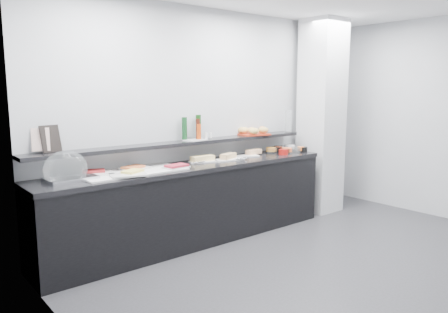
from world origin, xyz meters
TOP-DOWN VIEW (x-y plane):
  - ground at (0.00, 0.00)m, footprint 5.00×5.00m
  - back_wall at (0.00, 2.00)m, footprint 5.00×0.02m
  - column at (1.50, 1.65)m, footprint 0.50×0.50m
  - buffet_cabinet at (-0.70, 1.70)m, footprint 3.60×0.60m
  - counter_top at (-0.70, 1.70)m, footprint 3.62×0.62m
  - wall_shelf at (-0.70, 1.88)m, footprint 3.60×0.25m
  - cloche_base at (-2.08, 1.72)m, footprint 0.46×0.32m
  - cloche_dome at (-2.14, 1.67)m, footprint 0.41×0.28m
  - linen_runner at (-1.44, 1.73)m, footprint 1.10×0.54m
  - platter_meat_a at (-1.80, 1.79)m, footprint 0.37×0.31m
  - food_meat_a at (-1.80, 1.84)m, footprint 0.25×0.21m
  - platter_salmon at (-1.36, 1.81)m, footprint 0.31×0.21m
  - food_salmon at (-1.40, 1.79)m, footprint 0.25×0.19m
  - platter_cheese at (-1.58, 1.54)m, footprint 0.39×0.32m
  - food_cheese at (-1.51, 1.59)m, footprint 0.25×0.21m
  - platter_meat_b at (-1.00, 1.59)m, footprint 0.28×0.20m
  - food_meat_b at (-1.00, 1.57)m, footprint 0.24×0.17m
  - sandwich_plate_left at (-0.50, 1.77)m, footprint 0.35×0.23m
  - sandwich_food_left at (-0.51, 1.78)m, footprint 0.29×0.13m
  - tongs_left at (-0.59, 1.71)m, footprint 0.16×0.02m
  - sandwich_plate_mid at (-0.19, 1.69)m, footprint 0.39×0.21m
  - sandwich_food_mid at (-0.16, 1.72)m, footprint 0.26×0.18m
  - tongs_mid at (-0.07, 1.59)m, footprint 0.16×0.04m
  - sandwich_plate_right at (0.14, 1.78)m, footprint 0.41×0.27m
  - sandwich_food_right at (0.32, 1.79)m, footprint 0.23×0.10m
  - tongs_right at (0.31, 1.76)m, footprint 0.16×0.03m
  - bowl_glass_fruit at (0.62, 1.76)m, footprint 0.17×0.17m
  - fill_glass_fruit at (0.64, 1.79)m, footprint 0.17×0.17m
  - bowl_black_jam at (0.75, 1.80)m, footprint 0.17×0.17m
  - fill_black_jam at (0.78, 1.79)m, footprint 0.13×0.13m
  - bowl_glass_cream at (0.88, 1.83)m, footprint 0.24×0.24m
  - fill_glass_cream at (1.03, 1.82)m, footprint 0.17×0.17m
  - bowl_red_jam at (0.65, 1.57)m, footprint 0.14×0.14m
  - fill_red_jam at (0.70, 1.58)m, footprint 0.12×0.12m
  - bowl_glass_salmon at (0.88, 1.59)m, footprint 0.20×0.20m
  - fill_glass_salmon at (0.78, 1.63)m, footprint 0.17×0.17m
  - bowl_black_fruit at (1.03, 1.56)m, footprint 0.13×0.13m
  - fill_black_fruit at (1.01, 1.59)m, footprint 0.12×0.12m
  - framed_print at (-2.17, 1.95)m, footprint 0.20×0.11m
  - print_art at (-2.26, 1.95)m, footprint 0.17×0.09m
  - condiment_tray at (-0.55, 1.86)m, footprint 0.29×0.22m
  - bottle_green_a at (-0.64, 1.94)m, footprint 0.08×0.08m
  - bottle_brown at (-0.50, 1.87)m, footprint 0.06×0.06m
  - bottle_green_b at (-0.44, 1.94)m, footprint 0.07×0.07m
  - bottle_hot at (-0.50, 1.85)m, footprint 0.06×0.06m
  - shaker_salt at (-0.32, 1.87)m, footprint 0.04×0.04m
  - shaker_pepper at (-0.40, 1.85)m, footprint 0.04×0.04m
  - bread_tray at (0.39, 1.86)m, footprint 0.42×0.33m
  - bread_roll_nw at (0.31, 1.95)m, footprint 0.16×0.13m
  - bread_roll_n at (0.29, 1.99)m, footprint 0.13×0.09m
  - bread_roll_ne at (0.61, 1.93)m, footprint 0.15×0.12m
  - bread_roll_sw at (0.33, 1.78)m, footprint 0.16×0.12m
  - bread_roll_s at (0.32, 1.79)m, footprint 0.14×0.10m
  - bread_roll_se at (0.51, 1.80)m, footprint 0.17×0.13m
  - bread_roll_midw at (0.37, 1.89)m, footprint 0.13×0.09m
  - carafe at (1.04, 1.86)m, footprint 0.12×0.12m

SIDE VIEW (x-z plane):
  - ground at x=0.00m, z-range 0.00..0.00m
  - buffet_cabinet at x=-0.70m, z-range 0.00..0.85m
  - counter_top at x=-0.70m, z-range 0.85..0.90m
  - linen_runner at x=-1.44m, z-range 0.90..0.91m
  - sandwich_plate_left at x=-0.50m, z-range 0.90..0.91m
  - sandwich_plate_mid at x=-0.19m, z-range 0.90..0.91m
  - sandwich_plate_right at x=0.14m, z-range 0.90..0.91m
  - tongs_left at x=-0.59m, z-range 0.91..0.92m
  - tongs_mid at x=-0.07m, z-range 0.91..0.92m
  - tongs_right at x=0.31m, z-range 0.92..0.92m
  - cloche_base at x=-2.08m, z-range 0.90..0.94m
  - platter_meat_a at x=-1.80m, z-range 0.92..0.93m
  - platter_salmon at x=-1.36m, z-range 0.92..0.93m
  - platter_cheese at x=-1.58m, z-range 0.92..0.93m
  - platter_meat_b at x=-1.00m, z-range 0.92..0.93m
  - bowl_glass_fruit at x=0.62m, z-range 0.90..0.97m
  - bowl_black_jam at x=0.75m, z-range 0.90..0.97m
  - bowl_glass_cream at x=0.88m, z-range 0.90..0.97m
  - bowl_red_jam at x=0.65m, z-range 0.90..0.97m
  - bowl_glass_salmon at x=0.88m, z-range 0.90..0.97m
  - bowl_black_fruit at x=1.03m, z-range 0.90..0.97m
  - food_meat_a at x=-1.80m, z-range 0.93..0.95m
  - food_salmon at x=-1.40m, z-range 0.93..0.95m
  - food_cheese at x=-1.51m, z-range 0.93..0.95m
  - food_meat_b at x=-1.00m, z-range 0.93..0.95m
  - sandwich_food_left at x=-0.51m, z-range 0.91..0.97m
  - sandwich_food_mid at x=-0.16m, z-range 0.91..0.97m
  - sandwich_food_right at x=0.32m, z-range 0.91..0.97m
  - fill_glass_fruit at x=0.64m, z-range 0.92..0.97m
  - fill_black_jam at x=0.78m, z-range 0.92..0.97m
  - fill_glass_cream at x=1.03m, z-range 0.92..0.97m
  - fill_red_jam at x=0.70m, z-range 0.92..0.97m
  - fill_glass_salmon at x=0.78m, z-range 0.92..0.97m
  - fill_black_fruit at x=1.01m, z-range 0.92..0.97m
  - cloche_dome at x=-2.14m, z-range 0.86..1.20m
  - wall_shelf at x=-0.70m, z-range 1.11..1.15m
  - condiment_tray at x=-0.55m, z-range 1.15..1.16m
  - bread_tray at x=0.39m, z-range 1.15..1.17m
  - shaker_salt at x=-0.32m, z-range 1.16..1.23m
  - shaker_pepper at x=-0.40m, z-range 1.16..1.23m
  - bread_roll_nw at x=0.31m, z-range 1.17..1.25m
  - bread_roll_n at x=0.29m, z-range 1.17..1.25m
  - bread_roll_ne at x=0.61m, z-range 1.17..1.25m
  - bread_roll_sw at x=0.33m, z-range 1.17..1.25m
  - bread_roll_s at x=0.32m, z-range 1.17..1.25m
  - bread_roll_se at x=0.51m, z-range 1.17..1.25m
  - bread_roll_midw at x=0.37m, z-range 1.17..1.25m
  - bottle_hot at x=-0.50m, z-range 1.16..1.34m
  - framed_print at x=-2.17m, z-range 1.15..1.41m
  - print_art at x=-2.26m, z-range 1.17..1.39m
  - bottle_brown at x=-0.50m, z-range 1.16..1.40m
  - bottle_green_a at x=-0.64m, z-range 1.16..1.42m
  - carafe at x=1.04m, z-range 1.15..1.45m
  - bottle_green_b at x=-0.44m, z-range 1.16..1.44m
  - back_wall at x=0.00m, z-range 0.00..2.70m
  - column at x=1.50m, z-range 0.00..2.70m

